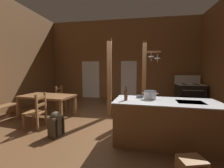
% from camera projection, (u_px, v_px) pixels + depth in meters
% --- Properties ---
extents(ground_plane, '(8.59, 8.84, 0.10)m').
position_uv_depth(ground_plane, '(107.00, 128.00, 4.04)').
color(ground_plane, brown).
extents(wall_back, '(8.59, 0.14, 4.24)m').
position_uv_depth(wall_back, '(122.00, 60.00, 7.84)').
color(wall_back, brown).
rests_on(wall_back, ground_plane).
extents(glazed_door_back_left, '(1.00, 0.01, 2.05)m').
position_uv_depth(glazed_door_back_left, '(91.00, 80.00, 8.16)').
color(glazed_door_back_left, white).
rests_on(glazed_door_back_left, ground_plane).
extents(glazed_panel_back_right, '(0.84, 0.01, 2.05)m').
position_uv_depth(glazed_panel_back_right, '(129.00, 80.00, 7.81)').
color(glazed_panel_back_right, white).
rests_on(glazed_panel_back_right, ground_plane).
extents(kitchen_island, '(2.22, 1.10, 0.93)m').
position_uv_depth(kitchen_island, '(165.00, 122.00, 3.09)').
color(kitchen_island, brown).
rests_on(kitchen_island, ground_plane).
extents(stove_range, '(1.15, 0.83, 1.32)m').
position_uv_depth(stove_range, '(189.00, 94.00, 6.54)').
color(stove_range, black).
rests_on(stove_range, ground_plane).
extents(support_post_with_pot_rack, '(0.61, 0.21, 2.59)m').
position_uv_depth(support_post_with_pot_rack, '(145.00, 76.00, 5.03)').
color(support_post_with_pot_rack, brown).
rests_on(support_post_with_pot_rack, ground_plane).
extents(support_post_center, '(0.14, 0.14, 2.59)m').
position_uv_depth(support_post_center, '(109.00, 78.00, 4.79)').
color(support_post_center, brown).
rests_on(support_post_center, ground_plane).
extents(step_stool, '(0.42, 0.37, 0.30)m').
position_uv_depth(step_stool, '(191.00, 167.00, 2.10)').
color(step_stool, brown).
rests_on(step_stool, ground_plane).
extents(dining_table, '(1.80, 1.10, 0.74)m').
position_uv_depth(dining_table, '(47.00, 98.00, 4.77)').
color(dining_table, brown).
rests_on(dining_table, ground_plane).
extents(ladderback_chair_near_window, '(0.46, 0.46, 0.95)m').
position_uv_depth(ladderback_chair_near_window, '(37.00, 112.00, 3.89)').
color(ladderback_chair_near_window, brown).
rests_on(ladderback_chair_near_window, ground_plane).
extents(ladderback_chair_by_post, '(0.46, 0.46, 0.95)m').
position_uv_depth(ladderback_chair_by_post, '(62.00, 98.00, 5.76)').
color(ladderback_chair_by_post, brown).
rests_on(ladderback_chair_by_post, ground_plane).
extents(bench_along_left_wall, '(0.39, 1.11, 0.44)m').
position_uv_depth(bench_along_left_wall, '(0.00, 111.00, 4.48)').
color(bench_along_left_wall, brown).
rests_on(bench_along_left_wall, ground_plane).
extents(backpack, '(0.36, 0.37, 0.60)m').
position_uv_depth(backpack, '(56.00, 123.00, 3.42)').
color(backpack, '#4C4233').
rests_on(backpack, ground_plane).
extents(stockpot_on_counter, '(0.35, 0.28, 0.19)m').
position_uv_depth(stockpot_on_counter, '(150.00, 95.00, 3.23)').
color(stockpot_on_counter, silver).
rests_on(stockpot_on_counter, kitchen_island).
extents(mixing_bowl_on_counter, '(0.17, 0.17, 0.06)m').
position_uv_depth(mixing_bowl_on_counter, '(140.00, 96.00, 3.38)').
color(mixing_bowl_on_counter, slate).
rests_on(mixing_bowl_on_counter, kitchen_island).
extents(bottle_tall_on_counter, '(0.08, 0.08, 0.30)m').
position_uv_depth(bottle_tall_on_counter, '(126.00, 95.00, 3.09)').
color(bottle_tall_on_counter, '#56331E').
rests_on(bottle_tall_on_counter, kitchen_island).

